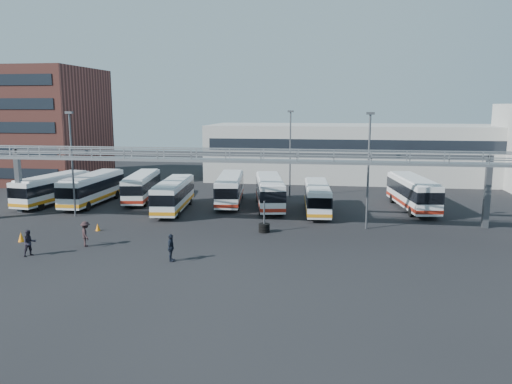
# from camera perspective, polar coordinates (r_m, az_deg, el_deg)

# --- Properties ---
(ground) EXTENTS (140.00, 140.00, 0.00)m
(ground) POSITION_cam_1_polar(r_m,az_deg,el_deg) (39.33, -4.64, -6.04)
(ground) COLOR black
(ground) RESTS_ON ground
(gantry) EXTENTS (51.40, 5.15, 7.10)m
(gantry) POSITION_cam_1_polar(r_m,az_deg,el_deg) (43.89, -3.01, 2.97)
(gantry) COLOR gray
(gantry) RESTS_ON ground
(apartment_building) EXTENTS (18.00, 15.00, 16.00)m
(apartment_building) POSITION_cam_1_polar(r_m,az_deg,el_deg) (79.36, -24.25, 6.99)
(apartment_building) COLOR brown
(apartment_building) RESTS_ON ground
(warehouse) EXTENTS (42.00, 14.00, 8.00)m
(warehouse) POSITION_cam_1_polar(r_m,az_deg,el_deg) (75.20, 11.02, 4.50)
(warehouse) COLOR #9E9E99
(warehouse) RESTS_ON ground
(light_pole_left) EXTENTS (0.70, 0.35, 10.21)m
(light_pole_left) POSITION_cam_1_polar(r_m,az_deg,el_deg) (51.43, -20.30, 3.63)
(light_pole_left) COLOR #4C4F54
(light_pole_left) RESTS_ON ground
(light_pole_mid) EXTENTS (0.70, 0.35, 10.21)m
(light_pole_mid) POSITION_cam_1_polar(r_m,az_deg,el_deg) (44.23, 12.74, 3.09)
(light_pole_mid) COLOR #4C4F54
(light_pole_mid) RESTS_ON ground
(light_pole_back) EXTENTS (0.70, 0.35, 10.21)m
(light_pole_back) POSITION_cam_1_polar(r_m,az_deg,el_deg) (59.23, 3.93, 4.95)
(light_pole_back) COLOR #4C4F54
(light_pole_back) RESTS_ON ground
(bus_0) EXTENTS (3.90, 10.81, 3.21)m
(bus_0) POSITION_cam_1_polar(r_m,az_deg,el_deg) (59.46, -22.25, 0.42)
(bus_0) COLOR silver
(bus_0) RESTS_ON ground
(bus_1) EXTENTS (2.61, 11.02, 3.34)m
(bus_1) POSITION_cam_1_polar(r_m,az_deg,el_deg) (57.70, -18.18, 0.47)
(bus_1) COLOR silver
(bus_1) RESTS_ON ground
(bus_2) EXTENTS (3.96, 10.53, 3.12)m
(bus_2) POSITION_cam_1_polar(r_m,az_deg,el_deg) (58.37, -12.91, 0.69)
(bus_2) COLOR silver
(bus_2) RESTS_ON ground
(bus_3) EXTENTS (3.48, 10.72, 3.20)m
(bus_3) POSITION_cam_1_polar(r_m,az_deg,el_deg) (52.00, -9.40, -0.24)
(bus_3) COLOR silver
(bus_3) RESTS_ON ground
(bus_4) EXTENTS (3.78, 10.91, 3.24)m
(bus_4) POSITION_cam_1_polar(r_m,az_deg,el_deg) (54.98, -3.01, 0.45)
(bus_4) COLOR silver
(bus_4) RESTS_ON ground
(bus_5) EXTENTS (4.47, 11.21, 3.32)m
(bus_5) POSITION_cam_1_polar(r_m,az_deg,el_deg) (52.89, 1.57, 0.14)
(bus_5) COLOR silver
(bus_5) RESTS_ON ground
(bus_6) EXTENTS (3.07, 10.13, 3.03)m
(bus_6) POSITION_cam_1_polar(r_m,az_deg,el_deg) (50.79, 7.01, -0.52)
(bus_6) COLOR silver
(bus_6) RESTS_ON ground
(bus_8) EXTENTS (4.13, 11.47, 3.41)m
(bus_8) POSITION_cam_1_polar(r_m,az_deg,el_deg) (54.55, 17.46, 0.03)
(bus_8) COLOR silver
(bus_8) RESTS_ON ground
(pedestrian_b) EXTENTS (1.17, 1.19, 1.93)m
(pedestrian_b) POSITION_cam_1_polar(r_m,az_deg,el_deg) (39.68, -24.49, -5.32)
(pedestrian_b) COLOR #231F2B
(pedestrian_b) RESTS_ON ground
(pedestrian_c) EXTENTS (1.34, 1.47, 1.98)m
(pedestrian_c) POSITION_cam_1_polar(r_m,az_deg,el_deg) (40.71, -18.89, -4.55)
(pedestrian_c) COLOR black
(pedestrian_c) RESTS_ON ground
(pedestrian_d) EXTENTS (0.61, 1.19, 1.95)m
(pedestrian_d) POSITION_cam_1_polar(r_m,az_deg,el_deg) (35.43, -9.70, -6.30)
(pedestrian_d) COLOR black
(pedestrian_d) RESTS_ON ground
(cone_left) EXTENTS (0.52, 0.52, 0.76)m
(cone_left) POSITION_cam_1_polar(r_m,az_deg,el_deg) (44.22, -25.27, -4.67)
(cone_left) COLOR orange
(cone_left) RESTS_ON ground
(cone_right) EXTENTS (0.47, 0.47, 0.65)m
(cone_right) POSITION_cam_1_polar(r_m,az_deg,el_deg) (45.59, -17.63, -3.84)
(cone_right) COLOR orange
(cone_right) RESTS_ON ground
(tire_stack) EXTENTS (0.95, 0.95, 2.73)m
(tire_stack) POSITION_cam_1_polar(r_m,az_deg,el_deg) (42.93, 0.94, -4.02)
(tire_stack) COLOR black
(tire_stack) RESTS_ON ground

